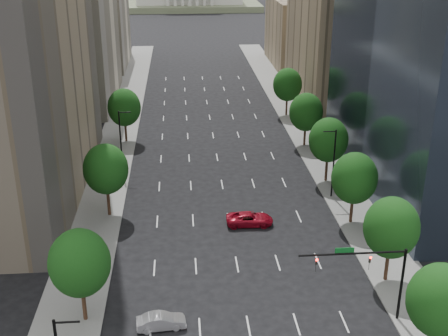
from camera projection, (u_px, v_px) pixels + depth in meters
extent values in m
cube|color=slate|center=(104.00, 188.00, 76.06)|extent=(6.00, 200.00, 0.15)
cube|color=slate|center=(336.00, 180.00, 78.30)|extent=(6.00, 200.00, 0.15)
cube|color=beige|center=(72.00, 10.00, 108.39)|extent=(14.00, 30.00, 35.00)
cube|color=beige|center=(97.00, 29.00, 142.05)|extent=(14.00, 26.00, 18.00)
cube|color=#8C7759|center=(337.00, 23.00, 110.19)|extent=(14.00, 30.00, 30.00)
cube|color=#8C7759|center=(301.00, 32.00, 143.28)|extent=(14.00, 26.00, 16.00)
ellipsoid|color=#103A0F|center=(441.00, 301.00, 43.90)|extent=(5.20, 5.20, 5.98)
cylinder|color=#382316|center=(387.00, 262.00, 55.33)|extent=(0.36, 0.36, 4.00)
ellipsoid|color=#103A0F|center=(391.00, 228.00, 53.90)|extent=(5.20, 5.20, 5.98)
cylinder|color=#382316|center=(352.00, 207.00, 66.42)|extent=(0.36, 0.36, 3.90)
ellipsoid|color=#103A0F|center=(354.00, 178.00, 65.02)|extent=(5.20, 5.20, 5.98)
cylinder|color=#382316|center=(326.00, 167.00, 77.44)|extent=(0.36, 0.36, 4.10)
ellipsoid|color=#103A0F|center=(328.00, 140.00, 75.98)|extent=(5.20, 5.20, 5.98)
cylinder|color=#382316|center=(305.00, 134.00, 90.41)|extent=(0.36, 0.36, 3.80)
ellipsoid|color=#103A0F|center=(306.00, 112.00, 89.05)|extent=(5.20, 5.20, 5.98)
cylinder|color=#382316|center=(287.00, 105.00, 105.12)|extent=(0.36, 0.36, 4.00)
ellipsoid|color=#103A0F|center=(287.00, 85.00, 103.69)|extent=(5.20, 5.20, 5.98)
cylinder|color=#382316|center=(84.00, 301.00, 49.62)|extent=(0.36, 0.36, 4.00)
ellipsoid|color=#103A0F|center=(80.00, 263.00, 48.19)|extent=(5.20, 5.20, 5.98)
cylinder|color=#382316|center=(108.00, 200.00, 68.03)|extent=(0.36, 0.36, 4.15)
ellipsoid|color=#103A0F|center=(106.00, 169.00, 66.55)|extent=(5.20, 5.20, 5.98)
cylinder|color=#382316|center=(126.00, 130.00, 92.04)|extent=(0.36, 0.36, 3.95)
ellipsoid|color=#103A0F|center=(124.00, 107.00, 90.63)|extent=(5.20, 5.20, 5.98)
cylinder|color=black|center=(334.00, 164.00, 71.86)|extent=(0.20, 0.20, 9.00)
cylinder|color=black|center=(330.00, 131.00, 70.17)|extent=(1.60, 0.14, 0.14)
cylinder|color=black|center=(67.00, 322.00, 36.06)|extent=(1.60, 0.14, 0.14)
cylinder|color=black|center=(121.00, 143.00, 79.13)|extent=(0.20, 0.20, 9.00)
cylinder|color=black|center=(125.00, 112.00, 77.55)|extent=(1.60, 0.14, 0.14)
cylinder|color=black|center=(401.00, 285.00, 49.16)|extent=(0.24, 0.24, 7.00)
cylinder|color=black|center=(353.00, 254.00, 47.58)|extent=(9.00, 0.18, 0.18)
imported|color=black|center=(370.00, 259.00, 47.90)|extent=(0.18, 0.22, 1.10)
imported|color=black|center=(316.00, 261.00, 47.57)|extent=(0.18, 0.22, 1.10)
sphere|color=#FF0C07|center=(371.00, 258.00, 47.65)|extent=(0.20, 0.20, 0.20)
sphere|color=#FF0C07|center=(317.00, 260.00, 47.33)|extent=(0.20, 0.20, 0.20)
cube|color=#0C591E|center=(345.00, 250.00, 47.39)|extent=(1.60, 0.06, 0.45)
cube|color=#596647|center=(189.00, 5.00, 251.91)|extent=(60.00, 40.00, 2.50)
ellipsoid|color=olive|center=(32.00, 5.00, 540.71)|extent=(380.00, 342.00, 190.00)
ellipsoid|color=olive|center=(221.00, 7.00, 593.95)|extent=(440.00, 396.00, 240.00)
imported|color=#A9A8AE|center=(161.00, 321.00, 49.11)|extent=(4.32, 1.90, 1.38)
imported|color=maroon|center=(250.00, 219.00, 66.40)|extent=(5.42, 2.62, 1.49)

